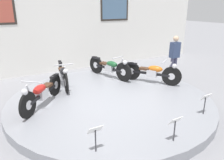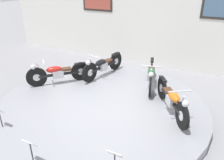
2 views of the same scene
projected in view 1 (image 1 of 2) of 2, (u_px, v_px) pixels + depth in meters
The scene contains 11 objects.
ground_plane at pixel (110, 104), 6.18m from camera, with size 60.00×60.00×0.00m, color gray.
display_platform at pixel (110, 100), 6.15m from camera, with size 5.55×5.55×0.22m, color gray.
back_wall at pixel (62, 15), 8.71m from camera, with size 14.00×0.22×4.53m.
motorcycle_red at pixel (42, 92), 5.45m from camera, with size 1.35×1.50×0.78m.
motorcycle_black at pixel (63, 74), 6.85m from camera, with size 0.56×1.97×0.80m.
motorcycle_green at pixel (110, 67), 7.65m from camera, with size 0.70×1.92×0.80m.
motorcycle_orange at pixel (152, 72), 7.11m from camera, with size 1.15×1.66×0.79m.
info_placard_front_left at pixel (95, 133), 3.71m from camera, with size 0.26×0.11×0.51m.
info_placard_front_centre at pixel (175, 124), 4.00m from camera, with size 0.26×0.11×0.51m.
info_placard_front_right at pixel (205, 100), 5.03m from camera, with size 0.26×0.11×0.51m.
visitor_standing at pixel (174, 54), 8.23m from camera, with size 0.36×0.22×1.59m.
Camera 1 is at (-2.76, -4.91, 2.64)m, focal length 35.00 mm.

